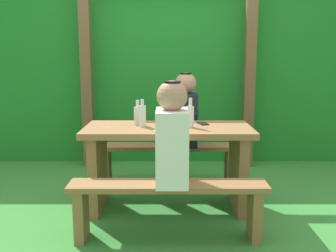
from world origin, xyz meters
name	(u,v)px	position (x,y,z in m)	size (l,w,h in m)	color
ground_plane	(168,207)	(0.00, 0.00, 0.00)	(12.00, 12.00, 0.00)	#398A3A
hedge_backdrop	(168,78)	(0.00, 1.92, 1.01)	(6.40, 0.82, 2.02)	#1E7C28
pergola_post_left	(87,75)	(-0.94, 1.33, 1.08)	(0.12, 0.12, 2.15)	brown
pergola_post_right	(250,75)	(0.94, 1.33, 1.08)	(0.12, 0.12, 2.15)	brown
picnic_table	(168,153)	(0.00, 0.00, 0.49)	(1.40, 0.64, 0.72)	olive
bench_near	(168,199)	(0.00, -0.60, 0.30)	(1.40, 0.24, 0.42)	olive
bench_far	(168,156)	(0.00, 0.60, 0.30)	(1.40, 0.24, 0.42)	olive
person_white_shirt	(172,137)	(0.03, -0.59, 0.75)	(0.25, 0.35, 0.72)	white
person_black_coat	(186,112)	(0.17, 0.59, 0.75)	(0.25, 0.35, 0.72)	black
drinking_glass	(172,119)	(0.03, 0.07, 0.77)	(0.07, 0.07, 0.10)	silver
bottle_left	(190,116)	(0.18, -0.03, 0.82)	(0.06, 0.06, 0.25)	silver
bottle_right	(138,115)	(-0.26, 0.08, 0.80)	(0.06, 0.06, 0.22)	silver
bottle_center	(142,115)	(-0.21, 0.00, 0.81)	(0.06, 0.06, 0.23)	silver
cell_phone	(203,124)	(0.30, 0.12, 0.72)	(0.07, 0.14, 0.01)	black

